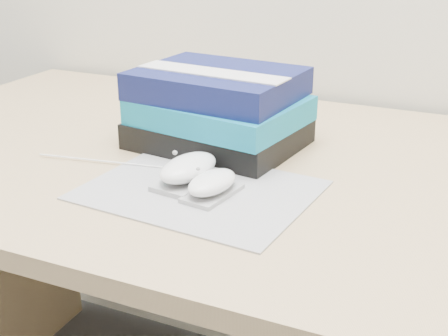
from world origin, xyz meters
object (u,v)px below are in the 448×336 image
at_px(mouse_rear, 188,170).
at_px(pouch, 193,98).
at_px(book_stack, 219,109).
at_px(mouse_front, 212,184).
at_px(desk, 296,274).

distance_m(mouse_rear, pouch, 0.26).
height_order(book_stack, pouch, book_stack).
bearing_deg(mouse_front, mouse_rear, 153.18).
bearing_deg(book_stack, desk, 6.49).
distance_m(mouse_front, book_stack, 0.22).
bearing_deg(desk, mouse_rear, -120.66).
relative_size(mouse_front, book_stack, 0.34).
height_order(desk, pouch, pouch).
relative_size(mouse_rear, book_stack, 0.41).
bearing_deg(mouse_rear, pouch, 115.55).
distance_m(desk, pouch, 0.37).
bearing_deg(desk, book_stack, -173.51).
bearing_deg(mouse_rear, book_stack, 100.45).
xyz_separation_m(desk, pouch, (-0.23, 0.04, 0.30)).
bearing_deg(mouse_rear, desk, 59.34).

